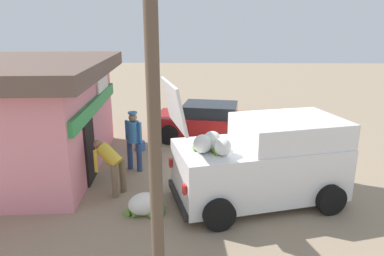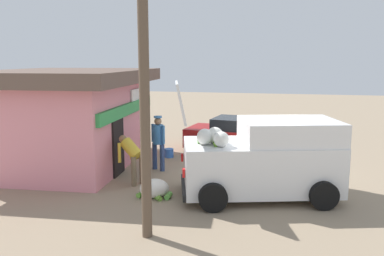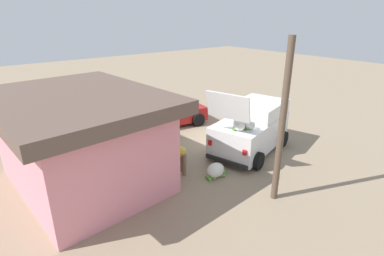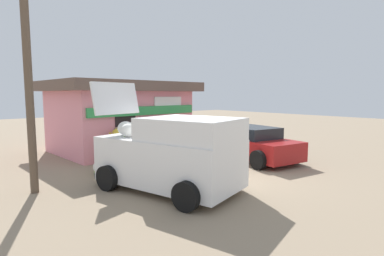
# 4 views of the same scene
# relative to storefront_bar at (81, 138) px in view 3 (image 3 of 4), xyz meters

# --- Properties ---
(ground_plane) EXTENTS (60.00, 60.00, 0.00)m
(ground_plane) POSITION_rel_storefront_bar_xyz_m (-0.39, -6.18, -1.63)
(ground_plane) COLOR gray
(storefront_bar) EXTENTS (6.62, 5.23, 3.13)m
(storefront_bar) POSITION_rel_storefront_bar_xyz_m (0.00, 0.00, 0.00)
(storefront_bar) COLOR pink
(storefront_bar) RESTS_ON ground_plane
(delivery_van) EXTENTS (3.04, 4.38, 2.93)m
(delivery_van) POSITION_rel_storefront_bar_xyz_m (-1.77, -6.45, -0.64)
(delivery_van) COLOR white
(delivery_van) RESTS_ON ground_plane
(parked_sedan) EXTENTS (2.54, 4.16, 1.31)m
(parked_sedan) POSITION_rel_storefront_bar_xyz_m (2.94, -5.33, -1.01)
(parked_sedan) COLOR maroon
(parked_sedan) RESTS_ON ground_plane
(vendor_standing) EXTENTS (0.46, 0.51, 1.73)m
(vendor_standing) POSITION_rel_storefront_bar_xyz_m (-0.08, -3.09, -0.64)
(vendor_standing) COLOR navy
(vendor_standing) RESTS_ON ground_plane
(customer_bending) EXTENTS (0.67, 0.78, 1.35)m
(customer_bending) POSITION_rel_storefront_bar_xyz_m (-1.54, -2.78, -0.80)
(customer_bending) COLOR #726047
(customer_bending) RESTS_ON ground_plane
(unloaded_banana_pile) EXTENTS (0.79, 0.89, 0.48)m
(unloaded_banana_pile) POSITION_rel_storefront_bar_xyz_m (-2.53, -3.75, -1.41)
(unloaded_banana_pile) COLOR silver
(unloaded_banana_pile) RESTS_ON ground_plane
(paint_bucket) EXTENTS (0.33, 0.33, 0.31)m
(paint_bucket) POSITION_rel_storefront_bar_xyz_m (1.57, -2.95, -1.48)
(paint_bucket) COLOR blue
(paint_bucket) RESTS_ON ground_plane
(utility_pole) EXTENTS (0.20, 0.20, 4.97)m
(utility_pole) POSITION_rel_storefront_bar_xyz_m (-4.66, -4.31, 0.85)
(utility_pole) COLOR brown
(utility_pole) RESTS_ON ground_plane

